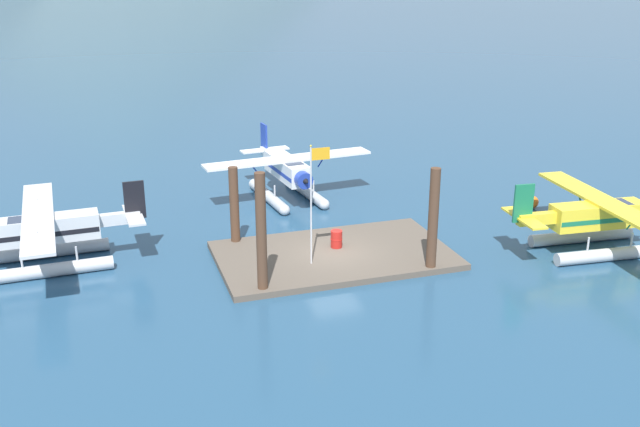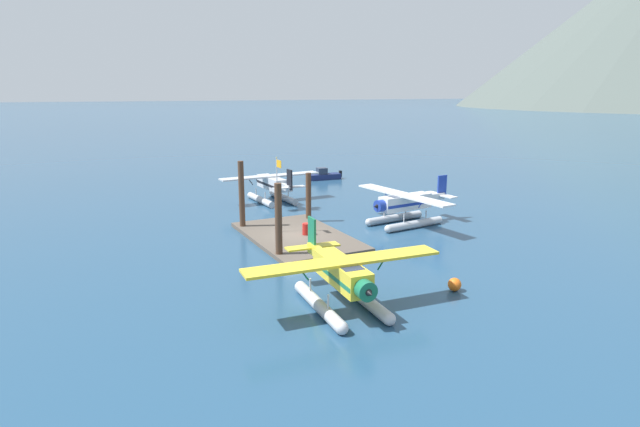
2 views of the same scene
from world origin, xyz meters
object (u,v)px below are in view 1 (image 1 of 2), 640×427
Objects in this scene: seaplane_yellow_stbd_aft at (597,222)px; seaplane_white_bow_centre at (287,174)px; fuel_drum at (336,239)px; flagpole at (314,191)px; seaplane_silver_port_fwd at (47,236)px; mooring_buoy at (532,202)px.

seaplane_yellow_stbd_aft is 1.00× the size of seaplane_white_bow_centre.
fuel_drum is at bearing -89.81° from seaplane_white_bow_centre.
seaplane_yellow_stbd_aft is (14.13, -2.24, -2.34)m from flagpole.
seaplane_silver_port_fwd is at bearing 169.35° from fuel_drum.
seaplane_silver_port_fwd is (-13.66, 2.57, 0.84)m from fuel_drum.
mooring_buoy is 0.07× the size of seaplane_white_bow_centre.
mooring_buoy is at bearing 16.84° from flagpole.
seaplane_white_bow_centre reaches higher than fuel_drum.
seaplane_silver_port_fwd reaches higher than fuel_drum.
seaplane_white_bow_centre is at bearing 25.63° from seaplane_silver_port_fwd.
flagpole reaches higher than seaplane_white_bow_centre.
seaplane_silver_port_fwd is at bearing -179.20° from mooring_buoy.
fuel_drum is at bearing -167.50° from mooring_buoy.
seaplane_yellow_stbd_aft is 26.88m from seaplane_silver_port_fwd.
seaplane_yellow_stbd_aft and seaplane_silver_port_fwd have the same top height.
seaplane_white_bow_centre is (13.63, 6.54, 0.00)m from seaplane_silver_port_fwd.
flagpole is 12.89m from seaplane_silver_port_fwd.
mooring_buoy is at bearing 12.50° from fuel_drum.
seaplane_yellow_stbd_aft reaches higher than mooring_buoy.
seaplane_white_bow_centre is at bearing 155.18° from mooring_buoy.
seaplane_white_bow_centre is (-0.03, 9.11, 0.84)m from fuel_drum.
flagpole is at bearing -98.78° from seaplane_white_bow_centre.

